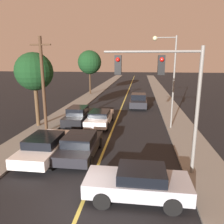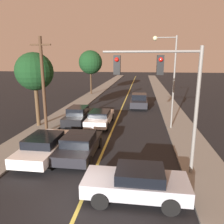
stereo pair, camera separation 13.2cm
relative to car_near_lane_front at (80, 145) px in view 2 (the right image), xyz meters
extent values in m
plane|color=black|center=(1.27, -4.52, -0.73)|extent=(200.00, 200.00, 0.00)
cube|color=black|center=(1.27, 31.48, -0.72)|extent=(9.09, 80.00, 0.01)
cube|color=#D1C14C|center=(1.27, 31.48, -0.72)|extent=(0.16, 76.00, 0.00)
cube|color=gray|center=(-4.52, 31.48, -0.67)|extent=(2.50, 80.00, 0.12)
cube|color=gray|center=(7.07, 31.48, -0.67)|extent=(2.50, 80.00, 0.12)
cube|color=black|center=(0.00, 0.05, -0.13)|extent=(1.94, 4.55, 0.56)
cube|color=black|center=(0.00, -0.14, 0.42)|extent=(1.71, 2.05, 0.53)
cylinder|color=black|center=(-0.92, 1.46, -0.40)|extent=(0.22, 0.65, 0.65)
cylinder|color=black|center=(0.92, 1.46, -0.40)|extent=(0.22, 0.65, 0.65)
cylinder|color=black|center=(-0.92, -1.36, -0.40)|extent=(0.22, 0.65, 0.65)
cylinder|color=black|center=(0.92, -1.36, -0.40)|extent=(0.22, 0.65, 0.65)
cube|color=white|center=(0.00, 6.60, -0.09)|extent=(1.86, 5.00, 0.57)
cube|color=black|center=(0.00, 6.40, 0.40)|extent=(1.63, 2.25, 0.42)
cylinder|color=black|center=(-0.88, 8.15, -0.37)|extent=(0.22, 0.72, 0.72)
cylinder|color=black|center=(0.88, 8.15, -0.37)|extent=(0.22, 0.72, 0.72)
cylinder|color=black|center=(-0.88, 5.05, -0.37)|extent=(0.22, 0.72, 0.72)
cylinder|color=black|center=(0.88, 5.05, -0.37)|extent=(0.22, 0.72, 0.72)
cube|color=white|center=(-2.00, -0.36, -0.08)|extent=(1.98, 4.96, 0.56)
cube|color=black|center=(-2.00, -0.56, 0.44)|extent=(1.74, 2.23, 0.48)
cylinder|color=black|center=(-2.94, 1.17, -0.36)|extent=(0.22, 0.74, 0.74)
cylinder|color=black|center=(-1.06, 1.17, -0.36)|extent=(0.22, 0.74, 0.74)
cylinder|color=black|center=(-2.94, -1.90, -0.36)|extent=(0.22, 0.74, 0.74)
cylinder|color=black|center=(-1.06, -1.90, -0.36)|extent=(0.22, 0.74, 0.74)
cube|color=black|center=(-2.00, 6.68, -0.05)|extent=(1.73, 4.80, 0.69)
cube|color=black|center=(-2.00, 6.49, 0.60)|extent=(1.52, 2.16, 0.61)
cylinder|color=black|center=(-2.82, 8.17, -0.40)|extent=(0.22, 0.67, 0.67)
cylinder|color=black|center=(-1.18, 8.17, -0.40)|extent=(0.22, 0.67, 0.67)
cylinder|color=black|center=(-2.82, 5.19, -0.40)|extent=(0.22, 0.67, 0.67)
cylinder|color=black|center=(-1.18, 5.19, -0.40)|extent=(0.22, 0.67, 0.67)
cube|color=black|center=(3.32, 14.57, -0.06)|extent=(1.98, 4.74, 0.73)
cube|color=black|center=(3.32, 14.76, 0.62)|extent=(1.74, 2.13, 0.64)
cylinder|color=black|center=(4.26, 13.10, -0.43)|extent=(0.22, 0.61, 0.61)
cylinder|color=black|center=(2.38, 13.10, -0.43)|extent=(0.22, 0.61, 0.61)
cylinder|color=black|center=(4.26, 16.04, -0.43)|extent=(0.22, 0.61, 0.61)
cylinder|color=black|center=(2.38, 16.04, -0.43)|extent=(0.22, 0.61, 0.61)
cube|color=#A5A8B2|center=(3.47, -3.77, -0.07)|extent=(4.34, 1.76, 0.61)
cube|color=black|center=(3.64, -3.77, 0.45)|extent=(1.95, 1.55, 0.45)
cylinder|color=black|center=(2.12, -4.61, -0.38)|extent=(0.71, 0.22, 0.71)
cylinder|color=black|center=(2.12, -2.94, -0.38)|extent=(0.71, 0.22, 0.71)
cylinder|color=black|center=(4.81, -4.61, -0.38)|extent=(0.71, 0.22, 0.71)
cylinder|color=black|center=(4.81, -2.94, -0.38)|extent=(0.71, 0.22, 0.71)
cylinder|color=slate|center=(6.22, -1.39, 2.50)|extent=(0.18, 0.18, 6.22)
cylinder|color=slate|center=(3.97, -1.39, 5.36)|extent=(4.49, 0.12, 0.12)
cube|color=black|center=(4.42, -1.39, 4.75)|extent=(0.32, 0.28, 0.90)
sphere|color=red|center=(4.42, -1.57, 5.00)|extent=(0.20, 0.20, 0.20)
cube|color=black|center=(2.40, -1.39, 4.75)|extent=(0.32, 0.28, 0.90)
sphere|color=red|center=(2.40, -1.57, 5.00)|extent=(0.20, 0.20, 0.20)
cylinder|color=slate|center=(6.17, 6.28, 3.11)|extent=(0.14, 0.14, 7.44)
cylinder|color=slate|center=(5.34, 6.28, 6.69)|extent=(1.64, 0.09, 0.09)
sphere|color=beige|center=(4.52, 6.28, 6.64)|extent=(0.36, 0.36, 0.36)
cylinder|color=#422D1E|center=(-3.87, 3.88, 3.03)|extent=(0.24, 0.24, 7.28)
cube|color=#422D1E|center=(-3.87, 3.88, 6.07)|extent=(1.60, 0.12, 0.12)
cylinder|color=#4C3823|center=(-5.29, 5.42, 1.17)|extent=(0.32, 0.32, 3.56)
sphere|color=#143819|center=(-5.29, 5.42, 4.05)|extent=(3.14, 3.14, 3.14)
cylinder|color=#3D2B1C|center=(-4.89, 24.02, 1.33)|extent=(0.27, 0.27, 3.88)
sphere|color=#143819|center=(-4.89, 24.02, 4.62)|extent=(3.85, 3.85, 3.85)
camera|label=1|loc=(3.47, -11.98, 4.97)|focal=35.00mm
camera|label=2|loc=(3.60, -11.96, 4.97)|focal=35.00mm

